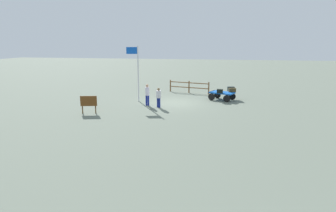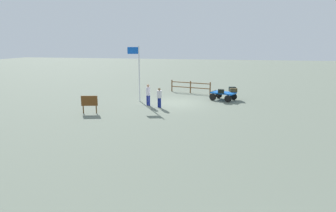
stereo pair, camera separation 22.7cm
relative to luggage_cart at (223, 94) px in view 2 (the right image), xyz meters
name	(u,v)px [view 2 (the right image)]	position (x,y,z in m)	size (l,w,h in m)	color
ground_plane	(176,103)	(3.81, 1.93, -0.50)	(120.00, 120.00, 0.00)	slate
luggage_cart	(223,94)	(0.00, 0.00, 0.00)	(2.37, 2.02, 0.70)	blue
suitcase_olive	(232,89)	(-0.78, -0.71, 0.38)	(0.63, 0.50, 0.37)	black
suitcase_maroon	(221,91)	(0.17, 0.57, 0.36)	(0.51, 0.39, 0.33)	black
suitcase_grey	(233,90)	(-0.87, -0.26, 0.36)	(0.66, 0.48, 0.33)	#46381C
worker_lead	(148,93)	(5.78, 3.37, 0.48)	(0.42, 0.42, 1.71)	navy
worker_trailing	(159,96)	(4.76, 3.88, 0.40)	(0.51, 0.51, 1.53)	navy
flagpole	(138,68)	(7.03, 1.96, 2.29)	(0.99, 0.25, 4.63)	silver
signboard	(89,102)	(9.18, 6.61, 0.32)	(1.13, 0.33, 1.26)	#4C3319
wooden_fence	(190,86)	(3.21, -3.03, 0.18)	(4.04, 1.10, 1.18)	brown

